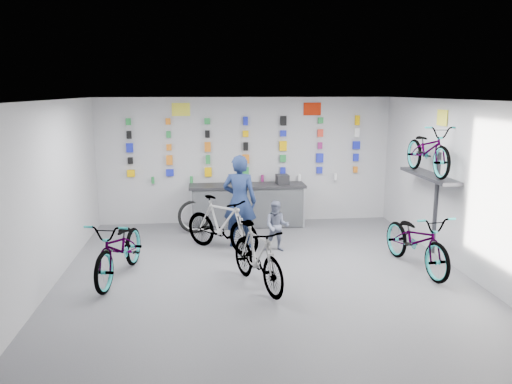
{
  "coord_description": "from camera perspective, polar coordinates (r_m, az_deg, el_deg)",
  "views": [
    {
      "loc": [
        -1.0,
        -7.83,
        3.16
      ],
      "look_at": [
        -0.02,
        1.4,
        1.26
      ],
      "focal_mm": 35.0,
      "sensor_mm": 36.0,
      "label": 1
    }
  ],
  "objects": [
    {
      "name": "register",
      "position": [
        11.71,
        3.03,
        1.47
      ],
      "size": [
        0.3,
        0.32,
        0.22
      ],
      "primitive_type": "cube",
      "rotation": [
        0.0,
        0.0,
        0.07
      ],
      "color": "black",
      "rests_on": "counter"
    },
    {
      "name": "wall_back",
      "position": [
        11.99,
        -1.21,
        3.61
      ],
      "size": [
        7.0,
        0.0,
        7.0
      ],
      "primitive_type": "plane",
      "rotation": [
        1.57,
        0.0,
        0.0
      ],
      "color": "silver",
      "rests_on": "floor"
    },
    {
      "name": "wall_right",
      "position": [
        9.19,
        23.41,
        0.2
      ],
      "size": [
        0.0,
        8.0,
        8.0
      ],
      "primitive_type": "plane",
      "rotation": [
        1.57,
        0.0,
        -1.57
      ],
      "color": "silver",
      "rests_on": "floor"
    },
    {
      "name": "clerk",
      "position": [
        10.12,
        -1.88,
        -1.06
      ],
      "size": [
        0.79,
        0.62,
        1.9
      ],
      "primitive_type": "imported",
      "rotation": [
        0.0,
        0.0,
        2.87
      ],
      "color": "#17254C",
      "rests_on": "floor"
    },
    {
      "name": "counter",
      "position": [
        11.73,
        -1.0,
        -1.61
      ],
      "size": [
        2.7,
        0.66,
        1.0
      ],
      "color": "black",
      "rests_on": "floor"
    },
    {
      "name": "bike_right",
      "position": [
        9.38,
        17.9,
        -5.24
      ],
      "size": [
        0.98,
        2.12,
        1.07
      ],
      "primitive_type": "imported",
      "rotation": [
        0.0,
        0.0,
        0.13
      ],
      "color": "gray",
      "rests_on": "floor"
    },
    {
      "name": "merch_wall",
      "position": [
        11.89,
        -0.97,
        4.8
      ],
      "size": [
        5.57,
        0.08,
        1.57
      ],
      "color": "#FFBB00",
      "rests_on": "wall_back"
    },
    {
      "name": "sign_side",
      "position": [
        10.1,
        20.51,
        7.95
      ],
      "size": [
        0.02,
        0.4,
        0.3
      ],
      "primitive_type": "cube",
      "color": "yellow",
      "rests_on": "wall_right"
    },
    {
      "name": "spare_wheel",
      "position": [
        11.36,
        -7.13,
        -2.81
      ],
      "size": [
        0.79,
        0.51,
        0.73
      ],
      "rotation": [
        0.0,
        0.0,
        0.34
      ],
      "color": "black",
      "rests_on": "floor"
    },
    {
      "name": "bike_center",
      "position": [
        8.13,
        0.17,
        -7.33
      ],
      "size": [
        1.07,
        1.82,
        1.05
      ],
      "primitive_type": "imported",
      "rotation": [
        0.0,
        0.0,
        0.35
      ],
      "color": "gray",
      "rests_on": "floor"
    },
    {
      "name": "wall_front",
      "position": [
        4.29,
        8.06,
        -11.26
      ],
      "size": [
        7.0,
        0.0,
        7.0
      ],
      "primitive_type": "plane",
      "rotation": [
        -1.57,
        0.0,
        0.0
      ],
      "color": "silver",
      "rests_on": "floor"
    },
    {
      "name": "sign_right",
      "position": [
        12.1,
        6.45,
        9.41
      ],
      "size": [
        0.42,
        0.02,
        0.3
      ],
      "primitive_type": "cube",
      "color": "red",
      "rests_on": "wall_back"
    },
    {
      "name": "sign_left",
      "position": [
        11.83,
        -8.58,
        9.31
      ],
      "size": [
        0.42,
        0.02,
        0.3
      ],
      "primitive_type": "cube",
      "color": "yellow",
      "rests_on": "wall_back"
    },
    {
      "name": "ceiling",
      "position": [
        7.9,
        1.25,
        10.41
      ],
      "size": [
        8.0,
        8.0,
        0.0
      ],
      "primitive_type": "plane",
      "rotation": [
        3.14,
        0.0,
        0.0
      ],
      "color": "white",
      "rests_on": "wall_back"
    },
    {
      "name": "floor",
      "position": [
        8.51,
        1.16,
        -10.24
      ],
      "size": [
        8.0,
        8.0,
        0.0
      ],
      "primitive_type": "plane",
      "color": "#505055",
      "rests_on": "ground"
    },
    {
      "name": "wall_bracket",
      "position": [
        10.16,
        19.27,
        1.31
      ],
      "size": [
        0.39,
        1.9,
        2.0
      ],
      "color": "#333338",
      "rests_on": "wall_right"
    },
    {
      "name": "customer",
      "position": [
        9.92,
        2.39,
        -3.92
      ],
      "size": [
        0.56,
        0.48,
        1.02
      ],
      "primitive_type": "imported",
      "rotation": [
        0.0,
        0.0,
        -0.2
      ],
      "color": "slate",
      "rests_on": "floor"
    },
    {
      "name": "bike_left",
      "position": [
        8.81,
        -15.29,
        -6.18
      ],
      "size": [
        1.1,
        2.14,
        1.07
      ],
      "primitive_type": "imported",
      "rotation": [
        0.0,
        0.0,
        -0.2
      ],
      "color": "gray",
      "rests_on": "floor"
    },
    {
      "name": "wall_left",
      "position": [
        8.39,
        -23.25,
        -0.79
      ],
      "size": [
        0.0,
        8.0,
        8.0
      ],
      "primitive_type": "plane",
      "rotation": [
        1.57,
        0.0,
        1.57
      ],
      "color": "silver",
      "rests_on": "floor"
    },
    {
      "name": "bike_service",
      "position": [
        9.93,
        -3.95,
        -3.69
      ],
      "size": [
        1.69,
        1.63,
        1.1
      ],
      "primitive_type": "imported",
      "rotation": [
        0.0,
        0.0,
        0.82
      ],
      "color": "gray",
      "rests_on": "floor"
    },
    {
      "name": "bike_wall",
      "position": [
        10.04,
        19.09,
        4.61
      ],
      "size": [
        0.63,
        1.8,
        0.95
      ],
      "primitive_type": "imported",
      "color": "gray",
      "rests_on": "wall_bracket"
    }
  ]
}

